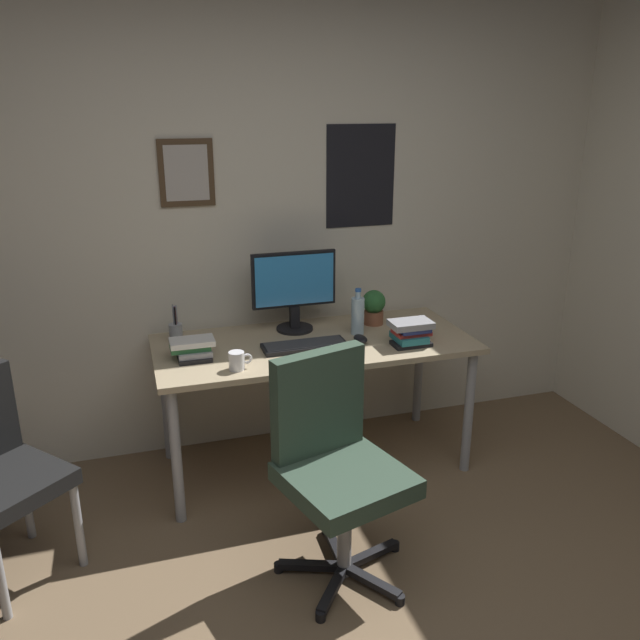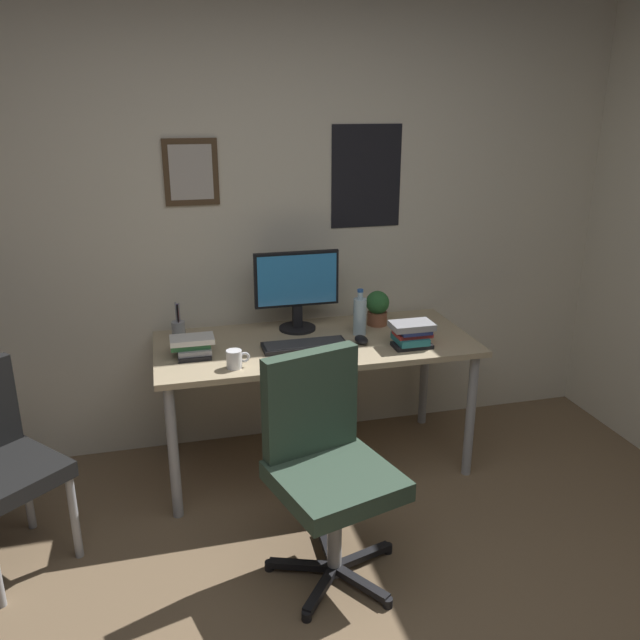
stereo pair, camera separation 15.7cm
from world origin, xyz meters
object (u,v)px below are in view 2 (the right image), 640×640
(monitor, at_px, (297,287))
(keyboard, at_px, (305,345))
(book_stack_left, at_px, (192,346))
(office_chair, at_px, (325,457))
(potted_plant, at_px, (377,307))
(coffee_mug_near, at_px, (235,359))
(pen_cup, at_px, (179,329))
(computer_mouse, at_px, (361,340))
(water_bottle, at_px, (360,316))
(book_stack_right, at_px, (412,334))

(monitor, bearing_deg, keyboard, -94.83)
(keyboard, distance_m, book_stack_left, 0.56)
(office_chair, distance_m, potted_plant, 1.17)
(coffee_mug_near, xyz_separation_m, book_stack_left, (-0.18, 0.20, 0.01))
(coffee_mug_near, distance_m, pen_cup, 0.52)
(coffee_mug_near, height_order, potted_plant, potted_plant)
(book_stack_left, bearing_deg, monitor, 23.62)
(office_chair, relative_size, computer_mouse, 8.64)
(keyboard, height_order, book_stack_left, book_stack_left)
(keyboard, relative_size, computer_mouse, 3.91)
(potted_plant, bearing_deg, coffee_mug_near, -153.54)
(computer_mouse, distance_m, pen_cup, 0.96)
(water_bottle, relative_size, pen_cup, 1.26)
(water_bottle, xyz_separation_m, coffee_mug_near, (-0.71, -0.29, -0.06))
(office_chair, height_order, computer_mouse, office_chair)
(coffee_mug_near, height_order, pen_cup, pen_cup)
(water_bottle, bearing_deg, computer_mouse, -103.42)
(keyboard, xyz_separation_m, pen_cup, (-0.61, 0.29, 0.04))
(potted_plant, relative_size, book_stack_right, 0.92)
(keyboard, xyz_separation_m, water_bottle, (0.33, 0.12, 0.09))
(potted_plant, height_order, pen_cup, pen_cup)
(book_stack_right, bearing_deg, coffee_mug_near, -176.15)
(water_bottle, bearing_deg, coffee_mug_near, -157.45)
(coffee_mug_near, xyz_separation_m, pen_cup, (-0.24, 0.46, 0.01))
(coffee_mug_near, relative_size, potted_plant, 0.57)
(coffee_mug_near, height_order, book_stack_left, book_stack_left)
(computer_mouse, bearing_deg, book_stack_left, 177.65)
(computer_mouse, bearing_deg, office_chair, -117.76)
(office_chair, relative_size, pen_cup, 4.75)
(office_chair, relative_size, coffee_mug_near, 8.50)
(pen_cup, xyz_separation_m, book_stack_left, (0.06, -0.26, -0.00))
(book_stack_left, bearing_deg, computer_mouse, -2.35)
(keyboard, distance_m, pen_cup, 0.68)
(book_stack_right, bearing_deg, potted_plant, 99.55)
(coffee_mug_near, relative_size, book_stack_left, 0.53)
(office_chair, xyz_separation_m, book_stack_right, (0.62, 0.63, 0.26))
(pen_cup, distance_m, book_stack_left, 0.27)
(office_chair, xyz_separation_m, coffee_mug_near, (-0.29, 0.56, 0.24))
(monitor, height_order, potted_plant, monitor)
(monitor, distance_m, pen_cup, 0.66)
(monitor, bearing_deg, office_chair, -96.10)
(potted_plant, xyz_separation_m, book_stack_right, (0.06, -0.36, -0.04))
(office_chair, relative_size, monitor, 2.07)
(office_chair, distance_m, water_bottle, 1.00)
(potted_plant, xyz_separation_m, book_stack_left, (-1.03, -0.22, -0.05))
(monitor, relative_size, book_stack_right, 2.16)
(water_bottle, xyz_separation_m, potted_plant, (0.14, 0.13, -0.00))
(potted_plant, height_order, book_stack_right, potted_plant)
(office_chair, distance_m, monitor, 1.12)
(monitor, relative_size, pen_cup, 2.30)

